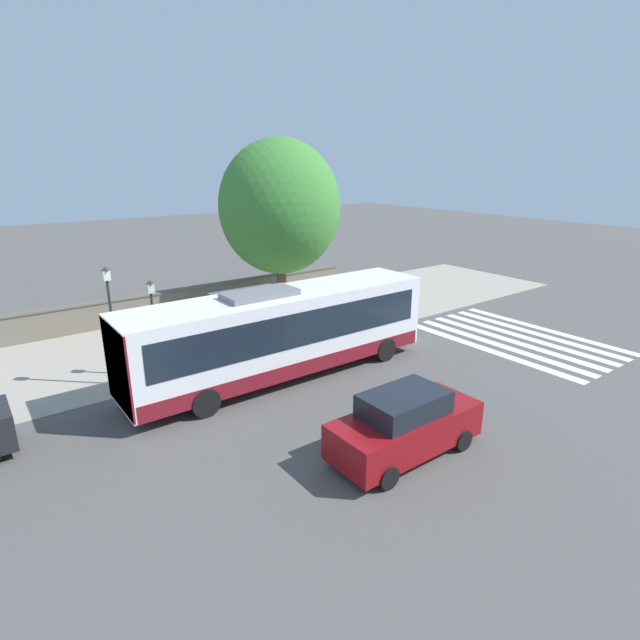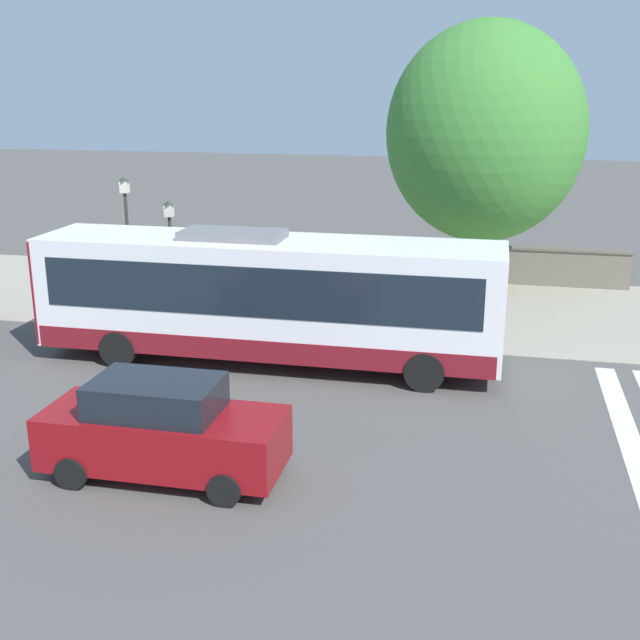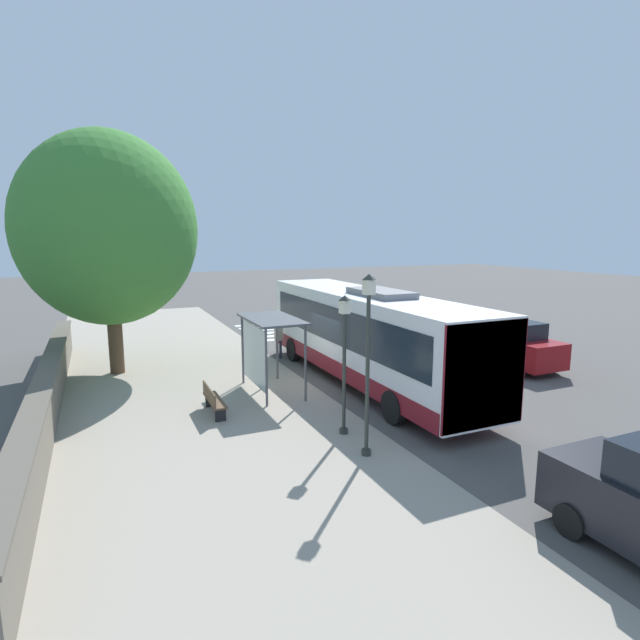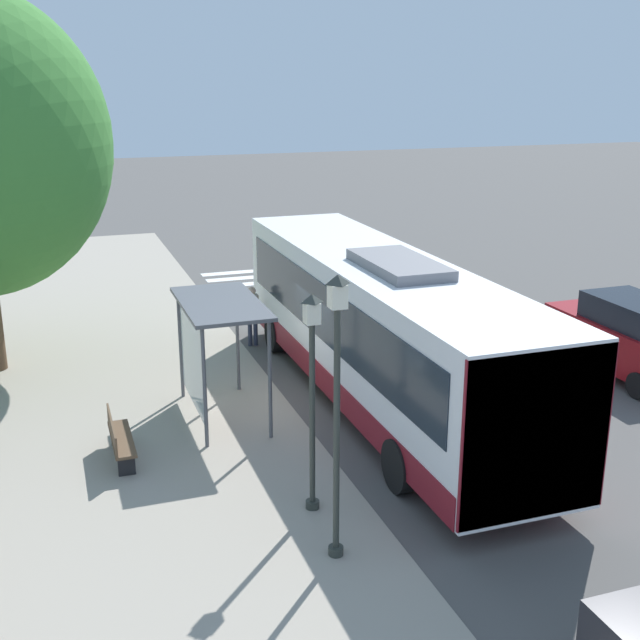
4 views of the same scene
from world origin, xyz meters
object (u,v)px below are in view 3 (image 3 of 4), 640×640
at_px(bus, 367,334).
at_px(street_lamp_far, 368,351).
at_px(bus_shelter, 267,332).
at_px(shade_tree, 108,229).
at_px(pedestrian, 279,336).
at_px(street_lamp_near, 344,353).
at_px(bench, 213,400).
at_px(parked_car_far_lane, 509,344).

height_order(bus, street_lamp_far, street_lamp_far).
relative_size(bus_shelter, shade_tree, 0.33).
bearing_deg(bus, pedestrian, 108.30).
bearing_deg(bus, bus_shelter, 172.39).
bearing_deg(street_lamp_near, pedestrian, 82.01).
bearing_deg(bus_shelter, pedestrian, 66.28).
bearing_deg(street_lamp_near, bench, 134.91).
xyz_separation_m(street_lamp_far, shade_tree, (-5.37, 10.72, 2.99)).
height_order(pedestrian, street_lamp_far, street_lamp_far).
bearing_deg(parked_car_far_lane, bench, -176.59).
relative_size(bus_shelter, street_lamp_far, 0.69).
relative_size(bench, street_lamp_near, 0.45).
bearing_deg(bus, street_lamp_far, -119.28).
distance_m(bus, parked_car_far_lane, 6.81).
distance_m(bus_shelter, street_lamp_near, 4.48).
xyz_separation_m(street_lamp_near, street_lamp_far, (-0.11, -1.47, 0.38)).
xyz_separation_m(street_lamp_near, shade_tree, (-5.48, 9.25, 3.36)).
xyz_separation_m(bus, street_lamp_far, (-3.02, -5.39, 0.83)).
height_order(bench, parked_car_far_lane, parked_car_far_lane).
height_order(bus_shelter, street_lamp_far, street_lamp_far).
distance_m(bus, street_lamp_far, 6.24).
height_order(bus_shelter, street_lamp_near, street_lamp_near).
relative_size(bus, bus_shelter, 3.96).
bearing_deg(street_lamp_near, bus, 53.37).
bearing_deg(street_lamp_far, bus_shelter, 96.14).
xyz_separation_m(bus_shelter, shade_tree, (-4.74, 4.84, 3.51)).
xyz_separation_m(bus, pedestrian, (-1.66, 5.03, -0.87)).
bearing_deg(shade_tree, bus_shelter, -45.59).
bearing_deg(bench, bus_shelter, 32.46).
bearing_deg(parked_car_far_lane, bus, 178.46).
bearing_deg(bus_shelter, street_lamp_far, -83.86).
xyz_separation_m(bench, parked_car_far_lane, (12.64, 0.75, 0.48)).
height_order(bench, shade_tree, shade_tree).
xyz_separation_m(bench, shade_tree, (-2.50, 6.26, 5.20)).
relative_size(pedestrian, street_lamp_near, 0.44).
xyz_separation_m(bus, shade_tree, (-8.40, 5.33, 3.81)).
distance_m(pedestrian, bench, 7.33).
relative_size(pedestrian, parked_car_far_lane, 0.36).
relative_size(street_lamp_far, shade_tree, 0.49).
distance_m(bus, street_lamp_near, 4.91).
bearing_deg(shade_tree, street_lamp_near, -59.37).
height_order(street_lamp_far, shade_tree, shade_tree).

